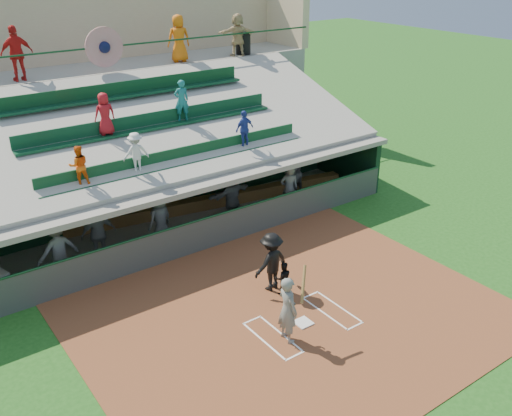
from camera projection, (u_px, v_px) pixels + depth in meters
ground at (303, 324)px, 15.08m from camera, size 100.00×100.00×0.00m
dirt_slab at (291, 314)px, 15.44m from camera, size 11.00×9.00×0.02m
home_plate at (303, 323)px, 15.07m from camera, size 0.43×0.43×0.03m
batters_box_chalk at (303, 323)px, 15.07m from camera, size 2.65×1.85×0.01m
dugout_floor at (179, 229)px, 20.04m from camera, size 16.00×3.50×0.04m
concourse_slab at (99, 122)px, 24.06m from camera, size 20.00×3.00×4.60m
grandstand at (129, 141)px, 21.87m from camera, size 20.40×10.40×7.80m
batter_at_plate at (288, 309)px, 14.09m from camera, size 0.86×0.76×1.95m
catcher at (283, 278)px, 16.14m from camera, size 0.61×0.56×1.01m
home_umpire at (271, 262)px, 16.23m from camera, size 1.22×0.79×1.78m
dugout_bench at (170, 210)px, 20.96m from camera, size 14.38×2.87×0.44m
dugout_player_a at (58, 249)px, 16.65m from camera, size 1.36×0.90×1.98m
dugout_player_b at (98, 234)px, 17.64m from camera, size 1.12×0.49×1.90m
dugout_player_c at (160, 219)px, 18.70m from camera, size 1.00×0.79×1.79m
dugout_player_d at (232, 195)px, 20.28m from camera, size 1.87×0.83×1.95m
dugout_player_e at (289, 189)px, 20.92m from camera, size 0.80×0.71×1.85m
dugout_player_f at (293, 173)px, 22.43m from camera, size 0.96×0.78×1.83m
trash_bin at (243, 43)px, 25.68m from camera, size 0.66×0.66×0.99m
concourse_staff_a at (17, 53)px, 20.40m from camera, size 1.17×0.53×1.96m
concourse_staff_b at (179, 38)px, 23.81m from camera, size 1.06×0.82×1.93m
concourse_staff_c at (238, 35)px, 25.13m from camera, size 1.78×1.19×1.84m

